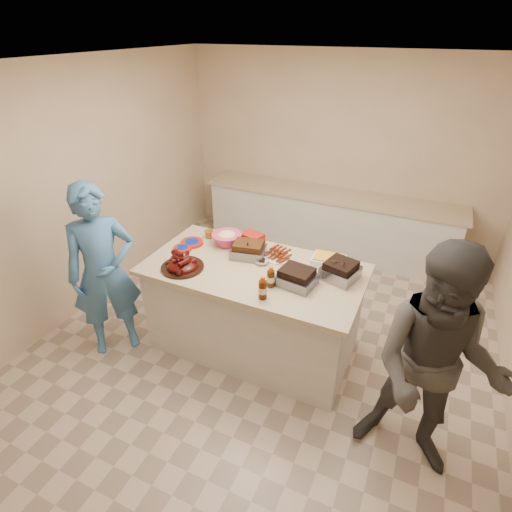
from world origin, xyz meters
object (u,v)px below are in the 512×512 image
at_px(plastic_cup, 209,238).
at_px(bbq_bottle_b, 271,286).
at_px(coleslaw_bowl, 227,245).
at_px(bbq_bottle_a, 263,298).
at_px(island, 254,345).
at_px(guest_gray, 409,455).
at_px(roasting_pan, 339,278).
at_px(guest_blue, 120,343).
at_px(rib_platter, 183,268).
at_px(mustard_bottle, 247,261).

bearing_deg(plastic_cup, bbq_bottle_b, -30.95).
bearing_deg(bbq_bottle_b, coleslaw_bowl, 143.83).
bearing_deg(bbq_bottle_a, island, 123.47).
bearing_deg(guest_gray, bbq_bottle_b, 167.22).
distance_m(roasting_pan, bbq_bottle_a, 0.76).
xyz_separation_m(bbq_bottle_a, plastic_cup, (-0.95, 0.75, 0.00)).
relative_size(coleslaw_bowl, bbq_bottle_a, 1.46).
relative_size(island, bbq_bottle_b, 10.34).
bearing_deg(guest_gray, bbq_bottle_a, 174.52).
height_order(bbq_bottle_a, guest_blue, bbq_bottle_a).
height_order(island, rib_platter, rib_platter).
bearing_deg(roasting_pan, guest_gray, -26.91).
xyz_separation_m(rib_platter, bbq_bottle_b, (0.87, 0.06, 0.00)).
bearing_deg(mustard_bottle, roasting_pan, 4.70).
bearing_deg(bbq_bottle_a, roasting_pan, 47.77).
xyz_separation_m(island, coleslaw_bowl, (-0.44, 0.29, 0.97)).
distance_m(island, plastic_cup, 1.24).
xyz_separation_m(island, mustard_bottle, (-0.11, 0.08, 0.97)).
xyz_separation_m(island, bbq_bottle_a, (0.27, -0.40, 0.97)).
bearing_deg(guest_gray, rib_platter, 174.94).
xyz_separation_m(island, roasting_pan, (0.78, 0.16, 0.97)).
height_order(rib_platter, plastic_cup, rib_platter).
xyz_separation_m(roasting_pan, bbq_bottle_b, (-0.52, -0.38, 0.00)).
distance_m(rib_platter, guest_blue, 1.24).
bearing_deg(plastic_cup, island, -26.98).
bearing_deg(island, guest_blue, -156.40).
height_order(island, bbq_bottle_b, bbq_bottle_b).
height_order(bbq_bottle_a, bbq_bottle_b, bbq_bottle_a).
height_order(coleslaw_bowl, bbq_bottle_a, same).
bearing_deg(plastic_cup, roasting_pan, -7.40).
distance_m(coleslaw_bowl, guest_blue, 1.57).
xyz_separation_m(mustard_bottle, plastic_cup, (-0.57, 0.26, 0.00)).
relative_size(mustard_bottle, plastic_cup, 1.30).
bearing_deg(guest_blue, guest_gray, -47.42).
distance_m(roasting_pan, bbq_bottle_b, 0.64).
relative_size(bbq_bottle_a, mustard_bottle, 1.69).
bearing_deg(island, bbq_bottle_a, -56.01).
distance_m(rib_platter, guest_gray, 2.47).
bearing_deg(mustard_bottle, plastic_cup, 155.18).
relative_size(bbq_bottle_a, plastic_cup, 2.20).
distance_m(roasting_pan, guest_gray, 1.51).
relative_size(mustard_bottle, guest_blue, 0.07).
relative_size(island, mustard_bottle, 16.43).
relative_size(coleslaw_bowl, bbq_bottle_b, 1.56).
bearing_deg(guest_blue, rib_platter, -24.90).
xyz_separation_m(guest_blue, guest_gray, (2.96, -0.06, 0.00)).
distance_m(coleslaw_bowl, plastic_cup, 0.25).
relative_size(bbq_bottle_b, guest_gray, 0.11).
distance_m(rib_platter, roasting_pan, 1.45).
bearing_deg(guest_blue, coleslaw_bowl, -2.18).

